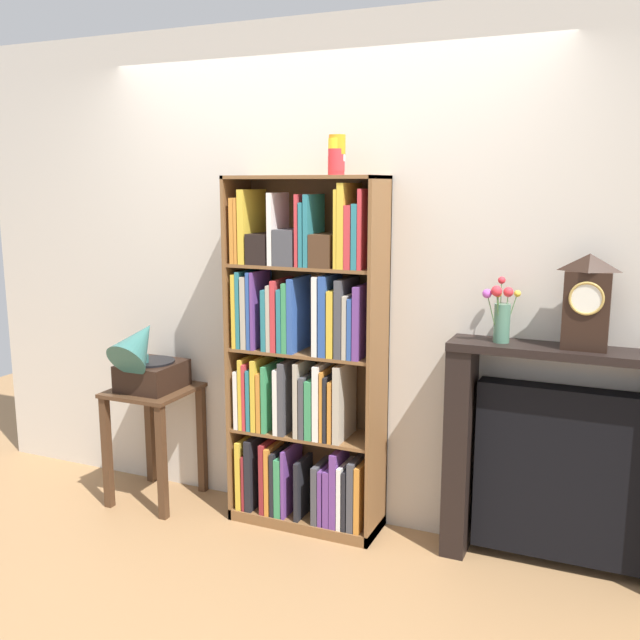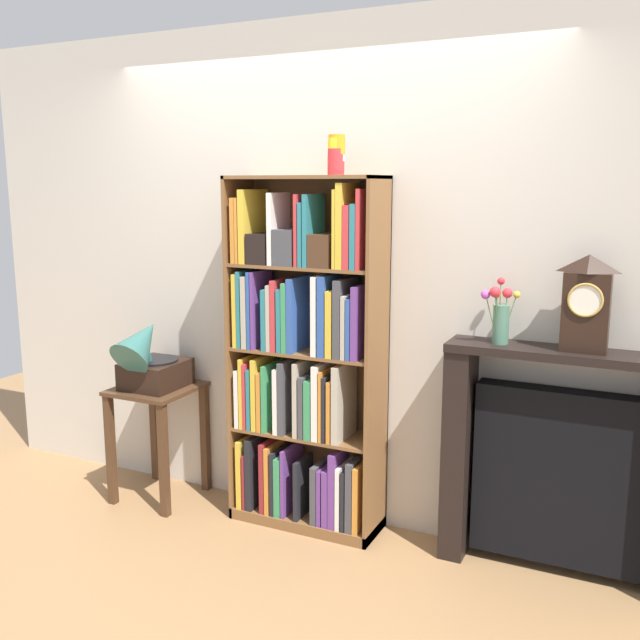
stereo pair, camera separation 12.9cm
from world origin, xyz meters
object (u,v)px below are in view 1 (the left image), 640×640
object	(u,v)px
mantel_clock	(587,302)
flower_vase	(501,314)
side_table_left	(154,420)
cup_stack	(337,155)
gramophone	(146,360)
fireplace_mantel	(564,463)
bookshelf	(304,366)

from	to	relation	value
mantel_clock	flower_vase	distance (m)	0.38
side_table_left	mantel_clock	world-z (taller)	mantel_clock
mantel_clock	cup_stack	bearing A→B (deg)	-177.79
gramophone	mantel_clock	xyz separation A→B (m)	(2.30, 0.16, 0.46)
fireplace_mantel	cup_stack	bearing A→B (deg)	-176.55
bookshelf	gramophone	world-z (taller)	bookshelf
cup_stack	side_table_left	distance (m)	1.86
side_table_left	fireplace_mantel	xyz separation A→B (m)	(2.25, 0.13, 0.05)
mantel_clock	fireplace_mantel	bearing A→B (deg)	157.01
cup_stack	mantel_clock	bearing A→B (deg)	2.21
side_table_left	gramophone	xyz separation A→B (m)	(-0.00, -0.05, 0.37)
cup_stack	fireplace_mantel	xyz separation A→B (m)	(1.14, 0.07, -1.43)
fireplace_mantel	bookshelf	bearing A→B (deg)	-177.35
bookshelf	mantel_clock	xyz separation A→B (m)	(1.38, 0.04, 0.43)
cup_stack	gramophone	world-z (taller)	cup_stack
gramophone	flower_vase	bearing A→B (deg)	4.73
bookshelf	gramophone	size ratio (longest dim) A/B	4.01
bookshelf	cup_stack	size ratio (longest dim) A/B	9.68
gramophone	mantel_clock	world-z (taller)	mantel_clock
cup_stack	fireplace_mantel	size ratio (longest dim) A/B	0.18
fireplace_mantel	gramophone	bearing A→B (deg)	-175.27
side_table_left	flower_vase	world-z (taller)	flower_vase
bookshelf	mantel_clock	world-z (taller)	bookshelf
side_table_left	gramophone	bearing A→B (deg)	-90.00
bookshelf	mantel_clock	distance (m)	1.44
gramophone	cup_stack	bearing A→B (deg)	6.03
cup_stack	gramophone	xyz separation A→B (m)	(-1.11, -0.12, -1.11)
gramophone	fireplace_mantel	distance (m)	2.28
bookshelf	flower_vase	xyz separation A→B (m)	(1.00, 0.04, 0.35)
side_table_left	bookshelf	bearing A→B (deg)	4.35
gramophone	fireplace_mantel	bearing A→B (deg)	4.73
fireplace_mantel	mantel_clock	xyz separation A→B (m)	(0.05, -0.02, 0.78)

